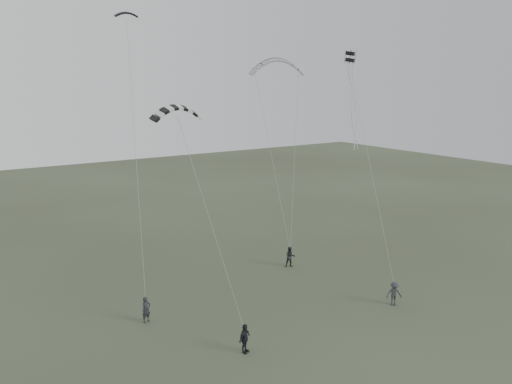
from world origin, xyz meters
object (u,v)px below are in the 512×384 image
flyer_far (394,294)px  flyer_right (290,257)px  flyer_left (146,310)px  kite_striped (177,107)px  flyer_center (245,339)px  kite_pale_large (277,60)px  kite_dark_small (126,13)px  kite_box (350,57)px

flyer_far → flyer_right: bearing=128.7°
flyer_left → flyer_right: (12.97, 2.65, 0.01)m
flyer_left → kite_striped: kite_striped is taller
flyer_left → flyer_center: size_ratio=0.98×
flyer_right → kite_pale_large: size_ratio=0.37×
flyer_right → kite_striped: bearing=-132.1°
kite_dark_small → kite_box: 15.23m
kite_dark_small → kite_striped: size_ratio=0.52×
flyer_center → kite_dark_small: (-1.29, 12.12, 17.83)m
flyer_left → flyer_right: flyer_right is taller
flyer_center → kite_striped: size_ratio=0.59×
kite_pale_large → kite_striped: (-12.89, -8.63, -3.12)m
flyer_far → kite_striped: kite_striped is taller
flyer_right → flyer_far: (1.40, -9.32, -0.02)m
flyer_right → kite_striped: (-11.39, -4.55, 12.13)m
flyer_center → kite_box: 20.17m
flyer_left → flyer_far: flyer_left is taller
flyer_center → flyer_left: bearing=90.2°
flyer_right → kite_pale_large: kite_pale_large is taller
flyer_far → kite_dark_small: bearing=165.2°
flyer_left → flyer_center: 7.00m
flyer_right → kite_pale_large: bearing=96.0°
kite_pale_large → kite_box: size_ratio=6.45×
kite_dark_small → kite_box: (13.41, -6.70, -2.65)m
flyer_center → kite_pale_large: bearing=22.8°
flyer_right → flyer_center: size_ratio=0.99×
kite_box → flyer_left: bearing=138.8°
kite_box → flyer_center: bearing=166.1°
kite_box → kite_striped: bearing=146.4°
flyer_center → kite_striped: 12.98m
flyer_far → kite_striped: bearing=-170.3°
flyer_left → flyer_far: 15.84m
kite_box → flyer_far: bearing=-136.3°
kite_pale_large → kite_striped: size_ratio=1.59×
flyer_right → flyer_center: (-9.87, -8.92, 0.01)m
kite_dark_small → kite_striped: bearing=-78.4°
kite_pale_large → kite_box: 7.63m
kite_striped → kite_box: bearing=7.4°
kite_pale_large → flyer_center: bearing=-105.3°
flyer_left → kite_striped: size_ratio=0.58×
flyer_left → flyer_far: (14.37, -6.67, -0.01)m
flyer_far → kite_box: bearing=111.8°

